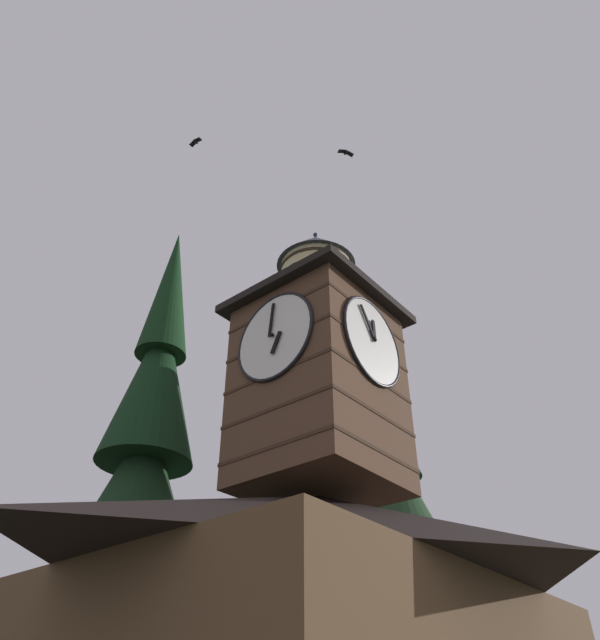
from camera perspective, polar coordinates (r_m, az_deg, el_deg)
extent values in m
pyramid|color=black|center=(16.28, 1.87, -20.26)|extent=(12.46, 9.26, 2.44)
cube|color=brown|center=(17.58, 1.76, -7.30)|extent=(3.81, 3.81, 5.61)
cube|color=#3C291C|center=(16.70, 1.89, -13.80)|extent=(3.85, 3.85, 0.10)
cube|color=#3C291C|center=(17.11, 1.82, -10.51)|extent=(3.85, 3.85, 0.10)
cube|color=#3C291C|center=(17.57, 1.76, -7.38)|extent=(3.85, 3.85, 0.10)
cube|color=#3C291C|center=(18.08, 1.70, -4.43)|extent=(3.85, 3.85, 0.10)
cube|color=#3C291C|center=(18.64, 1.64, -1.64)|extent=(3.85, 3.85, 0.10)
cylinder|color=white|center=(17.19, 6.77, -2.02)|extent=(2.66, 0.10, 2.66)
torus|color=black|center=(17.18, 6.84, -1.99)|extent=(2.76, 0.10, 2.76)
cube|color=black|center=(17.33, 6.95, -0.96)|extent=(0.14, 0.04, 0.67)
cube|color=black|center=(17.19, 6.39, -0.21)|extent=(0.67, 0.04, 0.96)
sphere|color=black|center=(17.15, 7.08, -1.89)|extent=(0.10, 0.10, 0.10)
cylinder|color=white|center=(16.87, -2.38, -1.55)|extent=(0.10, 2.66, 2.66)
torus|color=black|center=(16.86, -2.43, -1.52)|extent=(0.10, 2.76, 2.76)
cube|color=black|center=(16.57, -2.27, -2.11)|extent=(0.04, 0.39, 0.66)
cube|color=black|center=(17.15, -2.71, 0.03)|extent=(0.04, 0.20, 1.09)
sphere|color=black|center=(16.81, -2.63, -1.40)|extent=(0.10, 0.10, 0.10)
cube|color=black|center=(19.12, 1.60, 0.50)|extent=(4.51, 4.51, 0.25)
cylinder|color=#D1BC84|center=(19.75, 1.55, 2.99)|extent=(2.33, 2.33, 1.85)
cylinder|color=#2D2319|center=(19.33, 1.58, 1.36)|extent=(2.39, 2.39, 0.10)
cylinder|color=#2D2319|center=(19.61, 1.56, 2.46)|extent=(2.39, 2.39, 0.10)
cylinder|color=#2D2319|center=(19.89, 1.54, 3.51)|extent=(2.39, 2.39, 0.10)
cylinder|color=#2D2319|center=(20.18, 1.52, 4.54)|extent=(2.39, 2.39, 0.10)
cone|color=#384251|center=(20.77, 1.48, 6.45)|extent=(2.63, 2.63, 1.33)
sphere|color=#2D3847|center=(21.28, 1.45, 8.00)|extent=(0.16, 0.16, 0.16)
cone|color=black|center=(18.90, -14.96, -15.92)|extent=(4.15, 4.15, 5.47)
cone|color=black|center=(20.42, -13.34, -5.65)|extent=(2.94, 2.94, 5.61)
cone|color=black|center=(22.45, -12.07, 2.73)|extent=(1.72, 1.72, 5.52)
cone|color=#1C381C|center=(24.65, 9.42, -25.38)|extent=(5.21, 5.21, 3.46)
cone|color=#17381B|center=(25.10, 8.91, -20.36)|extent=(4.38, 4.38, 3.44)
cone|color=#1D381E|center=(25.86, 8.38, -14.84)|extent=(3.55, 3.55, 4.11)
cone|color=#1A3721|center=(26.62, 8.01, -10.69)|extent=(2.72, 2.72, 3.73)
cone|color=#16321F|center=(27.55, 7.65, -6.67)|extent=(1.89, 1.89, 3.47)
sphere|color=silver|center=(51.05, -10.64, -21.11)|extent=(2.06, 2.06, 2.06)
ellipsoid|color=black|center=(26.06, -9.76, 16.18)|extent=(0.26, 0.15, 0.14)
cube|color=black|center=(25.98, -9.52, 16.35)|extent=(0.19, 0.30, 0.12)
cube|color=black|center=(26.13, -9.99, 16.01)|extent=(0.19, 0.30, 0.12)
ellipsoid|color=black|center=(23.43, 4.30, 15.41)|extent=(0.22, 0.26, 0.13)
cube|color=black|center=(23.48, 4.66, 15.30)|extent=(0.34, 0.29, 0.13)
cube|color=black|center=(23.39, 3.95, 15.52)|extent=(0.34, 0.29, 0.13)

